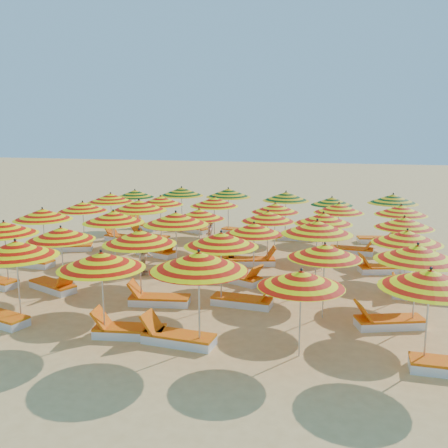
# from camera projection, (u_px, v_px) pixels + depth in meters

# --- Properties ---
(ground) EXTENTS (120.00, 120.00, 0.00)m
(ground) POSITION_uv_depth(u_px,v_px,m) (220.00, 271.00, 17.67)
(ground) COLOR #EEB869
(ground) RESTS_ON ground
(umbrella_1) EXTENTS (2.13, 2.13, 2.25)m
(umbrella_1) POSITION_uv_depth(u_px,v_px,m) (16.00, 249.00, 12.52)
(umbrella_1) COLOR silver
(umbrella_1) RESTS_ON ground
(umbrella_2) EXTENTS (2.19, 2.19, 2.18)m
(umbrella_2) POSITION_uv_depth(u_px,v_px,m) (101.00, 260.00, 11.63)
(umbrella_2) COLOR silver
(umbrella_2) RESTS_ON ground
(umbrella_3) EXTENTS (2.92, 2.92, 2.34)m
(umbrella_3) POSITION_uv_depth(u_px,v_px,m) (199.00, 261.00, 11.00)
(umbrella_3) COLOR silver
(umbrella_3) RESTS_ON ground
(umbrella_4) EXTENTS (2.14, 2.14, 2.01)m
(umbrella_4) POSITION_uv_depth(u_px,v_px,m) (301.00, 279.00, 10.69)
(umbrella_4) COLOR silver
(umbrella_4) RESTS_ON ground
(umbrella_5) EXTENTS (2.54, 2.54, 2.19)m
(umbrella_5) POSITION_uv_depth(u_px,v_px,m) (430.00, 279.00, 10.14)
(umbrella_5) COLOR silver
(umbrella_5) RESTS_ON ground
(umbrella_6) EXTENTS (2.28, 2.28, 2.18)m
(umbrella_6) POSITION_uv_depth(u_px,v_px,m) (4.00, 228.00, 15.47)
(umbrella_6) COLOR silver
(umbrella_6) RESTS_ON ground
(umbrella_7) EXTENTS (2.51, 2.51, 2.13)m
(umbrella_7) POSITION_uv_depth(u_px,v_px,m) (61.00, 234.00, 14.84)
(umbrella_7) COLOR silver
(umbrella_7) RESTS_ON ground
(umbrella_8) EXTENTS (2.12, 2.12, 2.22)m
(umbrella_8) POSITION_uv_depth(u_px,v_px,m) (139.00, 237.00, 14.00)
(umbrella_8) COLOR silver
(umbrella_8) RESTS_ON ground
(umbrella_9) EXTENTS (2.16, 2.16, 2.20)m
(umbrella_9) POSITION_uv_depth(u_px,v_px,m) (221.00, 239.00, 13.76)
(umbrella_9) COLOR silver
(umbrella_9) RESTS_ON ground
(umbrella_10) EXTENTS (2.57, 2.57, 2.06)m
(umbrella_10) POSITION_uv_depth(u_px,v_px,m) (325.00, 251.00, 12.95)
(umbrella_10) COLOR silver
(umbrella_10) RESTS_ON ground
(umbrella_11) EXTENTS (2.40, 2.40, 2.21)m
(umbrella_11) POSITION_uv_depth(u_px,v_px,m) (417.00, 253.00, 12.25)
(umbrella_11) COLOR silver
(umbrella_11) RESTS_ON ground
(umbrella_12) EXTENTS (2.54, 2.54, 2.21)m
(umbrella_12) POSITION_uv_depth(u_px,v_px,m) (43.00, 214.00, 17.86)
(umbrella_12) COLOR silver
(umbrella_12) RESTS_ON ground
(umbrella_13) EXTENTS (2.43, 2.43, 2.24)m
(umbrella_13) POSITION_uv_depth(u_px,v_px,m) (113.00, 217.00, 17.12)
(umbrella_13) COLOR silver
(umbrella_13) RESTS_ON ground
(umbrella_14) EXTENTS (2.20, 2.20, 2.33)m
(umbrella_14) POSITION_uv_depth(u_px,v_px,m) (176.00, 219.00, 16.38)
(umbrella_14) COLOR silver
(umbrella_14) RESTS_ON ground
(umbrella_15) EXTENTS (2.34, 2.34, 2.04)m
(umbrella_15) POSITION_uv_depth(u_px,v_px,m) (254.00, 229.00, 15.97)
(umbrella_15) COLOR silver
(umbrella_15) RESTS_ON ground
(umbrella_16) EXTENTS (2.54, 2.54, 2.30)m
(umbrella_16) POSITION_uv_depth(u_px,v_px,m) (317.00, 227.00, 15.01)
(umbrella_16) COLOR silver
(umbrella_16) RESTS_ON ground
(umbrella_17) EXTENTS (2.09, 2.09, 2.14)m
(umbrella_17) POSITION_uv_depth(u_px,v_px,m) (407.00, 237.00, 14.38)
(umbrella_17) COLOR silver
(umbrella_17) RESTS_ON ground
(umbrella_18) EXTENTS (2.06, 2.06, 2.09)m
(umbrella_18) POSITION_uv_depth(u_px,v_px,m) (83.00, 207.00, 20.30)
(umbrella_18) COLOR silver
(umbrella_18) RESTS_ON ground
(umbrella_19) EXTENTS (2.74, 2.74, 2.31)m
(umbrella_19) POSITION_uv_depth(u_px,v_px,m) (139.00, 205.00, 19.33)
(umbrella_19) COLOR silver
(umbrella_19) RESTS_ON ground
(umbrella_20) EXTENTS (2.06, 2.06, 2.04)m
(umbrella_20) POSITION_uv_depth(u_px,v_px,m) (199.00, 214.00, 18.78)
(umbrella_20) COLOR silver
(umbrella_20) RESTS_ON ground
(umbrella_21) EXTENTS (2.12, 2.12, 2.07)m
(umbrella_21) POSITION_uv_depth(u_px,v_px,m) (268.00, 216.00, 18.12)
(umbrella_21) COLOR silver
(umbrella_21) RESTS_ON ground
(umbrella_22) EXTENTS (2.41, 2.41, 2.14)m
(umbrella_22) POSITION_uv_depth(u_px,v_px,m) (323.00, 218.00, 17.34)
(umbrella_22) COLOR silver
(umbrella_22) RESTS_ON ground
(umbrella_23) EXTENTS (2.42, 2.42, 2.09)m
(umbrella_23) POSITION_uv_depth(u_px,v_px,m) (404.00, 223.00, 16.79)
(umbrella_23) COLOR silver
(umbrella_23) RESTS_ON ground
(umbrella_24) EXTENTS (2.45, 2.45, 2.20)m
(umbrella_24) POSITION_uv_depth(u_px,v_px,m) (111.00, 198.00, 22.19)
(umbrella_24) COLOR silver
(umbrella_24) RESTS_ON ground
(umbrella_25) EXTENTS (2.43, 2.43, 2.12)m
(umbrella_25) POSITION_uv_depth(u_px,v_px,m) (160.00, 200.00, 21.86)
(umbrella_25) COLOR silver
(umbrella_25) RESTS_ON ground
(umbrella_26) EXTENTS (2.50, 2.50, 2.18)m
(umbrella_26) POSITION_uv_depth(u_px,v_px,m) (214.00, 202.00, 21.11)
(umbrella_26) COLOR silver
(umbrella_26) RESTS_ON ground
(umbrella_27) EXTENTS (2.06, 2.06, 2.05)m
(umbrella_27) POSITION_uv_depth(u_px,v_px,m) (275.00, 208.00, 20.21)
(umbrella_27) COLOR silver
(umbrella_27) RESTS_ON ground
(umbrella_28) EXTENTS (2.02, 2.02, 2.11)m
(umbrella_28) POSITION_uv_depth(u_px,v_px,m) (339.00, 208.00, 19.78)
(umbrella_28) COLOR silver
(umbrella_28) RESTS_ON ground
(umbrella_29) EXTENTS (2.15, 2.15, 2.13)m
(umbrella_29) POSITION_uv_depth(u_px,v_px,m) (401.00, 210.00, 19.22)
(umbrella_29) COLOR silver
(umbrella_29) RESTS_ON ground
(umbrella_30) EXTENTS (2.53, 2.53, 2.03)m
(umbrella_30) POSITION_uv_depth(u_px,v_px,m) (135.00, 194.00, 24.89)
(umbrella_30) COLOR silver
(umbrella_30) RESTS_ON ground
(umbrella_31) EXTENTS (2.35, 2.35, 2.26)m
(umbrella_31) POSITION_uv_depth(u_px,v_px,m) (182.00, 192.00, 24.06)
(umbrella_31) COLOR silver
(umbrella_31) RESTS_ON ground
(umbrella_32) EXTENTS (2.47, 2.47, 2.25)m
(umbrella_32) POSITION_uv_depth(u_px,v_px,m) (228.00, 193.00, 23.63)
(umbrella_32) COLOR silver
(umbrella_32) RESTS_ON ground
(umbrella_33) EXTENTS (2.45, 2.45, 2.24)m
(umbrella_33) POSITION_uv_depth(u_px,v_px,m) (286.00, 196.00, 22.45)
(umbrella_33) COLOR silver
(umbrella_33) RESTS_ON ground
(umbrella_34) EXTENTS (1.98, 1.98, 2.00)m
(umbrella_34) POSITION_uv_depth(u_px,v_px,m) (332.00, 201.00, 22.39)
(umbrella_34) COLOR silver
(umbrella_34) RESTS_ON ground
(umbrella_35) EXTENTS (2.74, 2.74, 2.26)m
(umbrella_35) POSITION_uv_depth(u_px,v_px,m) (393.00, 199.00, 21.46)
(umbrella_35) COLOR silver
(umbrella_35) RESTS_ON ground
(lounger_1) EXTENTS (1.81, 0.87, 0.69)m
(lounger_1) POSITION_uv_depth(u_px,v_px,m) (128.00, 331.00, 12.02)
(lounger_1) COLOR white
(lounger_1) RESTS_ON ground
(lounger_2) EXTENTS (1.76, 0.67, 0.69)m
(lounger_2) POSITION_uv_depth(u_px,v_px,m) (177.00, 337.00, 11.62)
(lounger_2) COLOR white
(lounger_2) RESTS_ON ground
(lounger_5) EXTENTS (1.82, 1.18, 0.69)m
(lounger_5) POSITION_uv_depth(u_px,v_px,m) (53.00, 286.00, 15.46)
(lounger_5) COLOR white
(lounger_5) RESTS_ON ground
(lounger_6) EXTENTS (1.81, 0.89, 0.69)m
(lounger_6) POSITION_uv_depth(u_px,v_px,m) (158.00, 299.00, 14.24)
(lounger_6) COLOR white
(lounger_6) RESTS_ON ground
(lounger_7) EXTENTS (1.76, 0.66, 0.69)m
(lounger_7) POSITION_uv_depth(u_px,v_px,m) (243.00, 301.00, 14.13)
(lounger_7) COLOR white
(lounger_7) RESTS_ON ground
(lounger_8) EXTENTS (1.83, 1.16, 0.69)m
(lounger_8) POSITION_uv_depth(u_px,v_px,m) (388.00, 322.00, 12.59)
(lounger_8) COLOR white
(lounger_8) RESTS_ON ground
(lounger_9) EXTENTS (1.76, 0.68, 0.69)m
(lounger_9) POSITION_uv_depth(u_px,v_px,m) (30.00, 262.00, 18.26)
(lounger_9) COLOR white
(lounger_9) RESTS_ON ground
(lounger_10) EXTENTS (1.82, 1.22, 0.69)m
(lounger_10) POSITION_uv_depth(u_px,v_px,m) (238.00, 278.00, 16.32)
(lounger_10) COLOR white
(lounger_10) RESTS_ON ground
(lounger_11) EXTENTS (1.74, 0.60, 0.69)m
(lounger_11) POSITION_uv_depth(u_px,v_px,m) (421.00, 294.00, 14.72)
(lounger_11) COLOR white
(lounger_11) RESTS_ON ground
(lounger_12) EXTENTS (1.82, 1.20, 0.69)m
(lounger_12) POSITION_uv_depth(u_px,v_px,m) (70.00, 247.00, 20.61)
(lounger_12) COLOR white
(lounger_12) RESTS_ON ground
(lounger_13) EXTENTS (1.83, 1.09, 0.69)m
(lounger_13) POSITION_uv_depth(u_px,v_px,m) (157.00, 252.00, 19.73)
(lounger_13) COLOR white
(lounger_13) RESTS_ON ground
(lounger_14) EXTENTS (1.82, 1.02, 0.69)m
(lounger_14) POSITION_uv_depth(u_px,v_px,m) (213.00, 259.00, 18.73)
(lounger_14) COLOR white
(lounger_14) RESTS_ON ground
(lounger_15) EXTENTS (1.83, 1.06, 0.69)m
(lounger_15) POSITION_uv_depth(u_px,v_px,m) (253.00, 261.00, 18.41)
(lounger_15) COLOR white
(lounger_15) RESTS_ON ground
(lounger_16) EXTENTS (1.83, 1.09, 0.69)m
(lounger_16) POSITION_uv_depth(u_px,v_px,m) (383.00, 268.00, 17.41)
(lounger_16) COLOR white
(lounger_16) RESTS_ON ground
(lounger_17) EXTENTS (1.82, 0.95, 0.69)m
(lounger_17) POSITION_uv_depth(u_px,v_px,m) (122.00, 238.00, 22.37)
(lounger_17) COLOR white
(lounger_17) RESTS_ON ground
(lounger_18) EXTENTS (1.80, 0.82, 0.69)m
(lounger_18) POSITION_uv_depth(u_px,v_px,m) (150.00, 237.00, 22.43)
(lounger_18) COLOR white
(lounger_18) RESTS_ON ground
(lounger_19) EXTENTS (1.79, 0.80, 0.69)m
(lounger_19) POSITION_uv_depth(u_px,v_px,m) (227.00, 244.00, 21.15)
(lounger_19) COLOR white
(lounger_19) RESTS_ON ground
(lounger_20) EXTENTS (1.77, 0.69, 0.69)m
(lounger_20) POSITION_uv_depth(u_px,v_px,m) (352.00, 250.00, 20.07)
(lounger_20) COLOR white
(lounger_20) RESTS_ON ground
(lounger_21) EXTENTS (1.81, 0.88, 0.69)m
(lounger_21) POSITION_uv_depth(u_px,v_px,m) (415.00, 256.00, 19.18)
(lounger_21) COLOR white
(lounger_21) RESTS_ON ground
(lounger_22) EXTENTS (1.82, 1.22, 0.69)m
(lounger_22) POSITION_uv_depth(u_px,v_px,m) (145.00, 226.00, 25.05)
(lounger_22) COLOR white
(lounger_22) RESTS_ON ground
(lounger_23) EXTENTS (1.82, 1.25, 0.69)m
(lounger_23) POSITION_uv_depth(u_px,v_px,m) (193.00, 229.00, 24.41)
(lounger_23) COLOR white
(lounger_23) RESTS_ON ground
(lounger_24) EXTENTS (1.82, 0.94, 0.69)m
(lounger_24) POSITION_uv_depth(u_px,v_px,m) (240.00, 231.00, 23.83)
(lounger_24) COLOR white
(lounger_24) RESTS_ON ground
(lounger_25) EXTENTS (1.77, 0.71, 0.69)m
(lounger_25) POSITION_uv_depth(u_px,v_px,m) (298.00, 237.00, 22.61)
(lounger_25) COLOR white
(lounger_25) RESTS_ON ground
(lounger_26) EXTENTS (1.82, 0.97, 0.69)m
(lounger_26) POSITION_uv_depth(u_px,v_px,m) (378.00, 239.00, 22.05)
(lounger_26) COLOR white
(lounger_26) RESTS_ON ground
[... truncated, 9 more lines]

